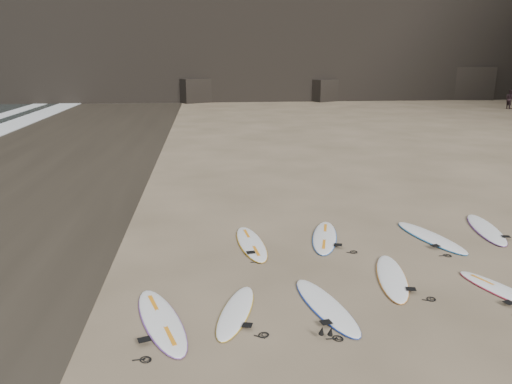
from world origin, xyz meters
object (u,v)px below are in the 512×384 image
surfboard_5 (251,243)px  surfboard_6 (325,237)px  surfboard_3 (503,290)px  surfboard_7 (431,237)px  surfboard_1 (326,306)px  surfboard_2 (392,277)px  surfboard_0 (236,311)px  person_b (510,99)px  surfboard_8 (486,229)px  surfboard_11 (161,320)px

surfboard_5 → surfboard_6: size_ratio=1.00×
surfboard_3 → surfboard_7: 3.29m
surfboard_5 → surfboard_1: bearing=-77.8°
surfboard_2 → surfboard_3: bearing=-9.6°
surfboard_3 → surfboard_0: bearing=161.8°
surfboard_7 → person_b: (22.25, 32.10, 0.86)m
surfboard_0 → surfboard_5: bearing=96.8°
surfboard_6 → surfboard_7: bearing=9.1°
surfboard_5 → surfboard_8: 6.96m
surfboard_1 → surfboard_7: size_ratio=0.94×
surfboard_3 → person_b: bearing=36.6°
surfboard_2 → surfboard_11: (-5.13, -1.42, 0.00)m
surfboard_3 → surfboard_6: (-3.09, 3.60, 0.01)m
surfboard_3 → surfboard_7: surfboard_7 is taller
surfboard_7 → surfboard_8: (1.90, 0.47, -0.00)m
surfboard_1 → person_b: person_b is taller
surfboard_3 → surfboard_11: (-7.28, -0.53, 0.01)m
surfboard_8 → surfboard_6: bearing=-166.6°
surfboard_6 → surfboard_8: 4.86m
surfboard_0 → surfboard_3: 5.84m
surfboard_2 → surfboard_6: (-0.94, 2.71, 0.00)m
surfboard_2 → surfboard_8: bearing=49.1°
surfboard_6 → person_b: bearing=66.7°
surfboard_2 → surfboard_7: (2.02, 2.40, 0.00)m
surfboard_11 → person_b: size_ratio=1.51×
surfboard_1 → surfboard_5: 3.81m
surfboard_2 → surfboard_5: surfboard_5 is taller
surfboard_3 → surfboard_6: surfboard_6 is taller
surfboard_1 → surfboard_5: size_ratio=0.97×
surfboard_1 → surfboard_11: (-3.30, -0.24, 0.00)m
surfboard_0 → surfboard_8: bearing=45.1°
surfboard_0 → surfboard_7: size_ratio=0.81×
surfboard_0 → surfboard_2: size_ratio=0.87×
surfboard_0 → surfboard_11: (-1.45, -0.20, 0.01)m
surfboard_1 → surfboard_6: surfboard_6 is taller
surfboard_5 → person_b: (27.30, 32.06, 0.86)m
surfboard_11 → surfboard_0: bearing=-10.2°
surfboard_1 → surfboard_11: bearing=170.9°
surfboard_0 → surfboard_7: bearing=49.2°
surfboard_11 → surfboard_1: bearing=-14.0°
surfboard_2 → person_b: person_b is taller
surfboard_2 → surfboard_8: 4.86m
person_b → surfboard_11: bearing=134.8°
surfboard_1 → surfboard_2: 2.17m
person_b → surfboard_2: bearing=138.9°
surfboard_1 → person_b: 44.21m
surfboard_0 → surfboard_8: 8.62m
surfboard_1 → surfboard_2: (1.83, 1.18, -0.00)m
surfboard_3 → surfboard_2: bearing=136.2°
surfboard_1 → person_b: (26.10, 35.68, 0.86)m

